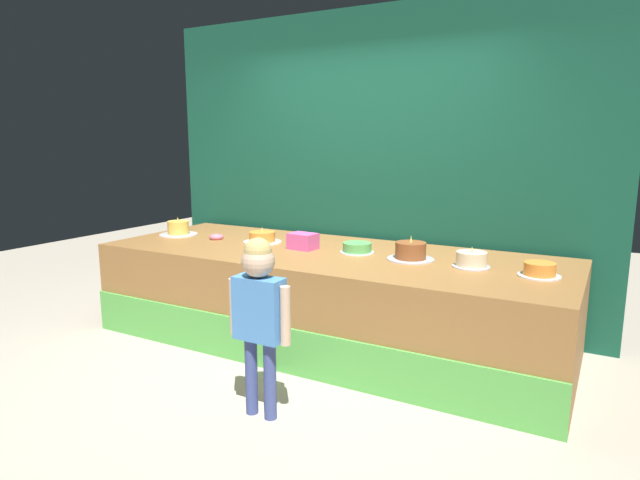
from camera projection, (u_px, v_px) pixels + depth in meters
The scene contains 12 objects.
ground_plane at pixel (282, 371), 3.87m from camera, with size 12.00×12.00×0.00m, color #BCB29E.
stage_platform at pixel (328, 297), 4.39m from camera, with size 3.76×1.41×0.76m.
curtain_backdrop at pixel (369, 168), 4.89m from camera, with size 4.25×0.08×2.79m, color #144C38.
child_figure at pixel (259, 303), 3.12m from camera, with size 0.42×0.19×1.09m.
pink_box at pixel (303, 241), 4.41m from camera, with size 0.22×0.16×0.13m, color #E456A4.
donut at pixel (216, 237), 4.86m from camera, with size 0.13×0.13×0.04m, color pink.
cake_far_left at pixel (178, 229), 5.06m from camera, with size 0.35×0.35×0.17m.
cake_left at pixel (262, 238), 4.69m from camera, with size 0.34×0.34×0.14m.
cake_center_left at pixel (357, 248), 4.26m from camera, with size 0.27×0.27×0.08m.
cake_center_right at pixel (411, 252), 4.01m from camera, with size 0.35×0.35×0.19m.
cake_right at pixel (471, 260), 3.78m from camera, with size 0.26×0.26×0.15m.
cake_far_right at pixel (540, 270), 3.52m from camera, with size 0.27×0.27×0.09m.
Camera 1 is at (2.00, -3.04, 1.64)m, focal length 30.17 mm.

